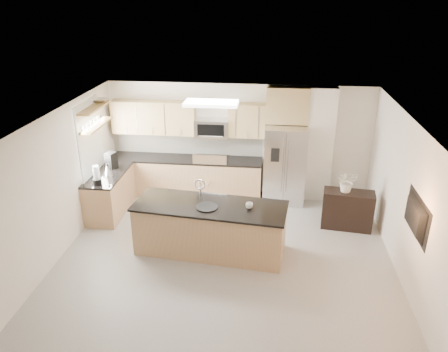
# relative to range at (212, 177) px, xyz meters

# --- Properties ---
(floor) EXTENTS (6.50, 6.50, 0.00)m
(floor) POSITION_rel_range_xyz_m (0.60, -2.92, -0.47)
(floor) COLOR #A5A39D
(floor) RESTS_ON ground
(ceiling) EXTENTS (6.00, 6.50, 0.02)m
(ceiling) POSITION_rel_range_xyz_m (0.60, -2.92, 2.13)
(ceiling) COLOR white
(ceiling) RESTS_ON wall_back
(wall_back) EXTENTS (6.00, 0.02, 2.60)m
(wall_back) POSITION_rel_range_xyz_m (0.60, 0.33, 0.83)
(wall_back) COLOR silver
(wall_back) RESTS_ON floor
(wall_left) EXTENTS (0.02, 6.50, 2.60)m
(wall_left) POSITION_rel_range_xyz_m (-2.40, -2.92, 0.83)
(wall_left) COLOR silver
(wall_left) RESTS_ON floor
(wall_right) EXTENTS (0.02, 6.50, 2.60)m
(wall_right) POSITION_rel_range_xyz_m (3.60, -2.92, 0.83)
(wall_right) COLOR silver
(wall_right) RESTS_ON floor
(back_counter) EXTENTS (3.55, 0.66, 1.44)m
(back_counter) POSITION_rel_range_xyz_m (-0.63, 0.01, -0.00)
(back_counter) COLOR tan
(back_counter) RESTS_ON floor
(left_counter) EXTENTS (0.66, 1.50, 0.92)m
(left_counter) POSITION_rel_range_xyz_m (-2.07, -1.07, -0.01)
(left_counter) COLOR tan
(left_counter) RESTS_ON floor
(range) EXTENTS (0.76, 0.64, 1.14)m
(range) POSITION_rel_range_xyz_m (0.00, 0.00, 0.00)
(range) COLOR black
(range) RESTS_ON floor
(upper_cabinets) EXTENTS (3.50, 0.33, 0.75)m
(upper_cabinets) POSITION_rel_range_xyz_m (-0.70, 0.16, 1.35)
(upper_cabinets) COLOR tan
(upper_cabinets) RESTS_ON wall_back
(microwave) EXTENTS (0.76, 0.40, 0.40)m
(microwave) POSITION_rel_range_xyz_m (0.00, 0.12, 1.16)
(microwave) COLOR silver
(microwave) RESTS_ON upper_cabinets
(refrigerator) EXTENTS (0.92, 0.78, 1.78)m
(refrigerator) POSITION_rel_range_xyz_m (1.66, -0.05, 0.42)
(refrigerator) COLOR silver
(refrigerator) RESTS_ON floor
(partition_column) EXTENTS (0.60, 0.30, 2.60)m
(partition_column) POSITION_rel_range_xyz_m (2.42, 0.18, 0.83)
(partition_column) COLOR white
(partition_column) RESTS_ON floor
(window) EXTENTS (0.04, 1.15, 1.65)m
(window) POSITION_rel_range_xyz_m (-2.38, -1.07, 1.18)
(window) COLOR white
(window) RESTS_ON wall_left
(shelf_lower) EXTENTS (0.30, 1.20, 0.04)m
(shelf_lower) POSITION_rel_range_xyz_m (-2.25, -0.97, 1.48)
(shelf_lower) COLOR olive
(shelf_lower) RESTS_ON wall_left
(shelf_upper) EXTENTS (0.30, 1.20, 0.04)m
(shelf_upper) POSITION_rel_range_xyz_m (-2.25, -0.97, 1.85)
(shelf_upper) COLOR olive
(shelf_upper) RESTS_ON wall_left
(ceiling_fixture) EXTENTS (1.00, 0.50, 0.06)m
(ceiling_fixture) POSITION_rel_range_xyz_m (0.20, -1.32, 2.09)
(ceiling_fixture) COLOR white
(ceiling_fixture) RESTS_ON ceiling
(island) EXTENTS (2.84, 1.28, 1.38)m
(island) POSITION_rel_range_xyz_m (0.30, -2.33, 0.01)
(island) COLOR tan
(island) RESTS_ON floor
(credenza) EXTENTS (1.04, 0.53, 0.80)m
(credenza) POSITION_rel_range_xyz_m (2.94, -1.16, -0.07)
(credenza) COLOR black
(credenza) RESTS_ON floor
(cup) EXTENTS (0.15, 0.15, 0.10)m
(cup) POSITION_rel_range_xyz_m (1.01, -2.37, 0.53)
(cup) COLOR silver
(cup) RESTS_ON island
(platter) EXTENTS (0.51, 0.51, 0.02)m
(platter) POSITION_rel_range_xyz_m (0.26, -2.43, 0.49)
(platter) COLOR black
(platter) RESTS_ON island
(blender) EXTENTS (0.17, 0.17, 0.40)m
(blender) POSITION_rel_range_xyz_m (-2.07, -1.62, 0.62)
(blender) COLOR black
(blender) RESTS_ON left_counter
(kettle) EXTENTS (0.21, 0.21, 0.26)m
(kettle) POSITION_rel_range_xyz_m (-2.03, -1.17, 0.56)
(kettle) COLOR silver
(kettle) RESTS_ON left_counter
(coffee_maker) EXTENTS (0.25, 0.27, 0.35)m
(coffee_maker) POSITION_rel_range_xyz_m (-2.10, -0.74, 0.61)
(coffee_maker) COLOR black
(coffee_maker) RESTS_ON left_counter
(bowl) EXTENTS (0.42, 0.42, 0.09)m
(bowl) POSITION_rel_range_xyz_m (-2.25, -0.58, 1.91)
(bowl) COLOR silver
(bowl) RESTS_ON shelf_upper
(flower_vase) EXTENTS (0.66, 0.60, 0.66)m
(flower_vase) POSITION_rel_range_xyz_m (2.88, -1.13, 0.66)
(flower_vase) COLOR white
(flower_vase) RESTS_ON credenza
(television) EXTENTS (0.14, 1.08, 0.62)m
(television) POSITION_rel_range_xyz_m (3.51, -3.12, 0.88)
(television) COLOR black
(television) RESTS_ON wall_right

